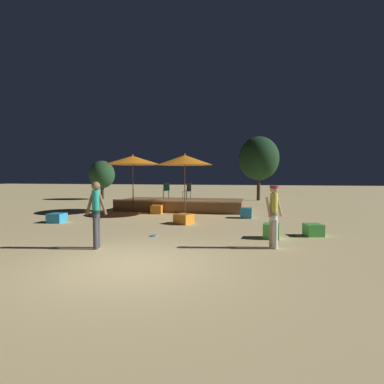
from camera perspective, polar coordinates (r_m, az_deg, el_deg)
ground_plane at (r=6.95m, az=-11.29°, el=-13.38°), size 120.00×120.00×0.00m
wooden_deck at (r=17.36m, az=-2.06°, el=-2.44°), size 7.03×3.12×0.68m
patio_umbrella_0 at (r=16.53m, az=-11.22°, el=5.96°), size 2.99×2.99×3.13m
patio_umbrella_1 at (r=15.16m, az=-1.38°, el=6.11°), size 2.80×2.80×3.10m
cube_seat_0 at (r=13.90m, az=-24.35°, el=-4.52°), size 0.66×0.66×0.39m
cube_seat_1 at (r=12.36m, az=-1.57°, el=-5.12°), size 0.82×0.82×0.40m
cube_seat_2 at (r=15.82m, az=-6.72°, el=-3.29°), size 0.60×0.60×0.44m
cube_seat_3 at (r=9.83m, az=14.90°, el=-7.18°), size 0.55×0.55×0.46m
cube_seat_4 at (r=10.64m, az=22.11°, el=-6.71°), size 0.65×0.65×0.39m
cube_seat_5 at (r=14.25m, az=10.31°, el=-3.93°), size 0.55×0.55×0.48m
person_0 at (r=8.39m, az=15.31°, el=-3.87°), size 0.50×0.35×1.71m
person_2 at (r=8.47m, az=-17.77°, el=-3.58°), size 0.60×0.30×1.81m
bistro_chair_0 at (r=17.35m, az=-4.92°, el=0.60°), size 0.41×0.41×0.90m
bistro_chair_1 at (r=16.66m, az=-0.79°, el=0.51°), size 0.48×0.48×0.90m
frisbee_disc at (r=9.93m, az=-7.29°, el=-8.24°), size 0.22×0.22×0.03m
background_tree_0 at (r=24.77m, az=12.62°, el=6.23°), size 3.19×3.19×5.13m
background_tree_1 at (r=26.35m, az=-16.77°, el=3.18°), size 2.11×2.11×3.25m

